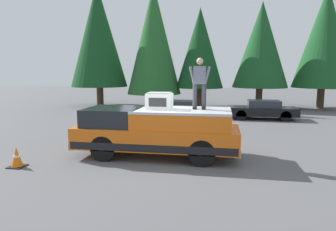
{
  "coord_description": "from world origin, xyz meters",
  "views": [
    {
      "loc": [
        -9.57,
        -1.73,
        2.9
      ],
      "look_at": [
        0.77,
        0.09,
        1.35
      ],
      "focal_mm": 32.0,
      "sensor_mm": 36.0,
      "label": 1
    }
  ],
  "objects_px": {
    "pickup_truck": "(157,131)",
    "traffic_cone": "(17,158)",
    "parked_car_black": "(262,110)",
    "person_on_truck_bed": "(200,82)",
    "parked_car_white": "(177,110)",
    "compressor_unit": "(159,101)"
  },
  "relations": [
    {
      "from": "compressor_unit",
      "to": "parked_car_white",
      "type": "relative_size",
      "value": 0.2
    },
    {
      "from": "pickup_truck",
      "to": "person_on_truck_bed",
      "type": "bearing_deg",
      "value": -85.01
    },
    {
      "from": "pickup_truck",
      "to": "traffic_cone",
      "type": "xyz_separation_m",
      "value": [
        -1.93,
        3.98,
        -0.58
      ]
    },
    {
      "from": "pickup_truck",
      "to": "compressor_unit",
      "type": "bearing_deg",
      "value": -126.37
    },
    {
      "from": "pickup_truck",
      "to": "parked_car_black",
      "type": "xyz_separation_m",
      "value": [
        9.06,
        -4.65,
        -0.29
      ]
    },
    {
      "from": "parked_car_black",
      "to": "traffic_cone",
      "type": "relative_size",
      "value": 6.61
    },
    {
      "from": "person_on_truck_bed",
      "to": "parked_car_white",
      "type": "xyz_separation_m",
      "value": [
        7.85,
        1.89,
        -1.97
      ]
    },
    {
      "from": "parked_car_black",
      "to": "person_on_truck_bed",
      "type": "bearing_deg",
      "value": 160.11
    },
    {
      "from": "parked_car_black",
      "to": "traffic_cone",
      "type": "xyz_separation_m",
      "value": [
        -10.99,
        8.63,
        -0.29
      ]
    },
    {
      "from": "parked_car_black",
      "to": "traffic_cone",
      "type": "height_order",
      "value": "parked_car_black"
    },
    {
      "from": "person_on_truck_bed",
      "to": "parked_car_black",
      "type": "bearing_deg",
      "value": -19.89
    },
    {
      "from": "parked_car_black",
      "to": "traffic_cone",
      "type": "bearing_deg",
      "value": 141.85
    },
    {
      "from": "parked_car_black",
      "to": "compressor_unit",
      "type": "bearing_deg",
      "value": 153.54
    },
    {
      "from": "pickup_truck",
      "to": "compressor_unit",
      "type": "xyz_separation_m",
      "value": [
        -0.08,
        -0.11,
        1.05
      ]
    },
    {
      "from": "pickup_truck",
      "to": "parked_car_white",
      "type": "xyz_separation_m",
      "value": [
        7.97,
        0.47,
        -0.29
      ]
    },
    {
      "from": "person_on_truck_bed",
      "to": "traffic_cone",
      "type": "distance_m",
      "value": 6.2
    },
    {
      "from": "pickup_truck",
      "to": "person_on_truck_bed",
      "type": "relative_size",
      "value": 3.28
    },
    {
      "from": "pickup_truck",
      "to": "person_on_truck_bed",
      "type": "xyz_separation_m",
      "value": [
        0.12,
        -1.42,
        1.68
      ]
    },
    {
      "from": "person_on_truck_bed",
      "to": "traffic_cone",
      "type": "height_order",
      "value": "person_on_truck_bed"
    },
    {
      "from": "pickup_truck",
      "to": "traffic_cone",
      "type": "distance_m",
      "value": 4.46
    },
    {
      "from": "compressor_unit",
      "to": "parked_car_white",
      "type": "height_order",
      "value": "compressor_unit"
    },
    {
      "from": "pickup_truck",
      "to": "parked_car_white",
      "type": "distance_m",
      "value": 7.99
    }
  ]
}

